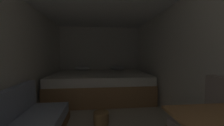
# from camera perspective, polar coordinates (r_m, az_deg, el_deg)

# --- Properties ---
(ground_plane) EXTENTS (6.87, 6.87, 0.00)m
(ground_plane) POSITION_cam_1_polar(r_m,az_deg,el_deg) (2.58, -4.14, -24.11)
(ground_plane) COLOR #B2A893
(wall_back) EXTENTS (2.79, 0.05, 2.14)m
(wall_back) POSITION_cam_1_polar(r_m,az_deg,el_deg) (4.75, -5.12, 2.02)
(wall_back) COLOR silver
(wall_back) RESTS_ON ground
(wall_left) EXTENTS (0.05, 4.87, 2.14)m
(wall_left) POSITION_cam_1_polar(r_m,az_deg,el_deg) (2.64, -35.60, 0.12)
(wall_left) COLOR silver
(wall_left) RESTS_ON ground
(wall_right) EXTENTS (0.05, 4.87, 2.14)m
(wall_right) POSITION_cam_1_polar(r_m,az_deg,el_deg) (2.70, 26.21, 0.49)
(wall_right) COLOR silver
(wall_right) RESTS_ON ground
(bed) EXTENTS (2.57, 1.77, 0.84)m
(bed) POSITION_cam_1_polar(r_m,az_deg,el_deg) (3.89, -4.86, -9.11)
(bed) COLOR #9E7247
(bed) RESTS_ON ground
(wicker_basket) EXTENTS (0.26, 0.26, 0.21)m
(wicker_basket) POSITION_cam_1_polar(r_m,az_deg,el_deg) (2.53, -4.61, -22.13)
(wicker_basket) COLOR olive
(wicker_basket) RESTS_ON ground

